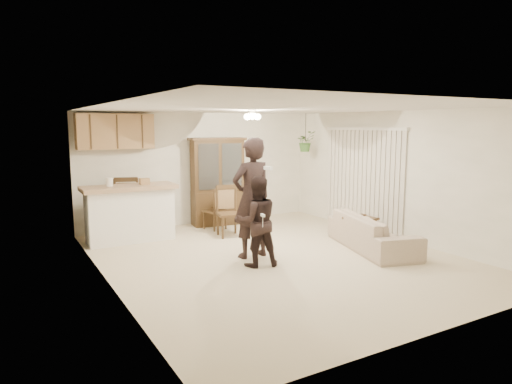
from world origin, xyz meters
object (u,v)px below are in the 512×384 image
side_table (360,231)px  chair_hutch_left (229,222)px  sofa (372,229)px  adult (252,205)px  chair_hutch_right (215,217)px  chair_bar (126,220)px  china_hutch (218,182)px  child (257,224)px

side_table → chair_hutch_left: (-1.78, 1.87, 0.01)m
sofa → side_table: 0.29m
adult → chair_hutch_right: (0.33, 2.22, -0.64)m
adult → chair_hutch_right: size_ratio=1.98×
sofa → chair_hutch_right: (-1.80, 2.87, -0.11)m
chair_bar → china_hutch: bearing=22.2°
child → china_hutch: china_hutch is taller
china_hutch → chair_hutch_left: bearing=-97.2°
adult → chair_bar: (-1.47, 2.56, -0.57)m
chair_bar → chair_hutch_left: 2.08m
adult → child: (-0.18, -0.48, -0.22)m
child → side_table: (2.28, 0.10, -0.40)m
adult → chair_bar: size_ratio=1.54×
adult → china_hutch: 2.71m
adult → side_table: size_ratio=3.03×
sofa → china_hutch: bearing=41.1°
chair_hutch_right → chair_hutch_left: bearing=71.4°
sofa → child: child is taller
child → chair_hutch_left: size_ratio=1.32×
side_table → child: bearing=-177.5°
child → chair_hutch_right: (0.52, 2.70, -0.42)m
side_table → chair_bar: chair_bar is taller
adult → side_table: 2.22m
child → chair_hutch_right: child is taller
china_hutch → chair_hutch_right: 0.87m
chair_hutch_right → china_hutch: bearing=-140.1°
chair_hutch_right → child: bearing=61.9°
side_table → chair_hutch_left: bearing=133.6°
adult → chair_bar: adult is taller
sofa → chair_hutch_right: size_ratio=2.06×
sofa → chair_bar: bearing=64.6°
adult → child: size_ratio=1.33×
adult → chair_hutch_left: bearing=-106.1°
adult → side_table: bearing=165.7°
chair_bar → side_table: bearing=-19.5°
adult → chair_hutch_left: (0.32, 1.50, -0.61)m
sofa → adult: adult is taller
sofa → side_table: sofa is taller
side_table → chair_hutch_right: (-1.77, 2.60, -0.02)m
child → china_hutch: bearing=-90.3°
side_table → sofa: bearing=-82.3°
chair_hutch_left → side_table: bearing=-36.1°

